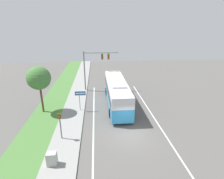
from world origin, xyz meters
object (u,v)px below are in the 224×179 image
(bus, at_px, (117,91))
(pedestrian_signal, at_px, (60,122))
(utility_cabinet, at_px, (52,159))
(signal_gantry, at_px, (94,63))
(street_sign, at_px, (80,97))

(bus, height_order, pedestrian_signal, bus)
(utility_cabinet, bearing_deg, pedestrian_signal, 88.10)
(signal_gantry, distance_m, street_sign, 8.38)
(signal_gantry, bearing_deg, pedestrian_signal, -103.26)
(pedestrian_signal, bearing_deg, street_sign, 77.21)
(bus, bearing_deg, utility_cabinet, -119.72)
(pedestrian_signal, bearing_deg, utility_cabinet, -91.90)
(pedestrian_signal, distance_m, street_sign, 6.17)
(signal_gantry, height_order, utility_cabinet, signal_gantry)
(signal_gantry, xyz_separation_m, pedestrian_signal, (-3.23, -13.72, -2.76))
(signal_gantry, distance_m, pedestrian_signal, 14.36)
(signal_gantry, bearing_deg, street_sign, -103.62)
(bus, xyz_separation_m, pedestrian_signal, (-6.22, -7.66, -0.02))
(bus, bearing_deg, signal_gantry, 116.25)
(pedestrian_signal, height_order, utility_cabinet, pedestrian_signal)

